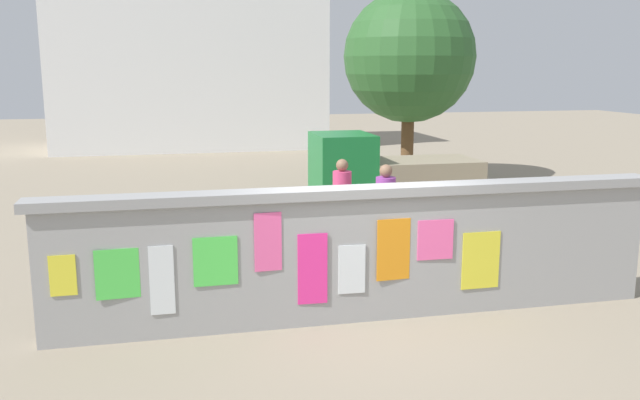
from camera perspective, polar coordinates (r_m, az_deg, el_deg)
name	(u,v)px	position (r m, az deg, el deg)	size (l,w,h in m)	color
ground	(269,202)	(16.57, -4.29, -0.15)	(60.00, 60.00, 0.00)	gray
poster_wall	(363,252)	(8.74, 3.63, -4.38)	(8.17, 0.42, 1.75)	#999999
auto_rickshaw_truck	(386,176)	(14.78, 5.62, 2.00)	(3.62, 1.54, 1.85)	black
motorcycle	(515,241)	(11.42, 16.09, -3.36)	(1.90, 0.56, 0.87)	black
bicycle_near	(299,250)	(10.86, -1.75, -4.20)	(1.69, 0.47, 0.95)	black
bicycle_far	(117,235)	(12.33, -16.74, -2.80)	(1.71, 0.44, 0.95)	black
person_walking	(385,201)	(11.59, 5.53, -0.10)	(0.43, 0.43, 1.62)	yellow
person_bystander	(342,194)	(12.21, 1.87, 0.52)	(0.35, 0.35, 1.62)	purple
tree_roadside	(409,57)	(19.42, 7.54, 11.85)	(3.67, 3.67, 5.36)	brown
building_background	(189,60)	(28.52, -10.97, 11.50)	(10.87, 5.14, 6.98)	white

